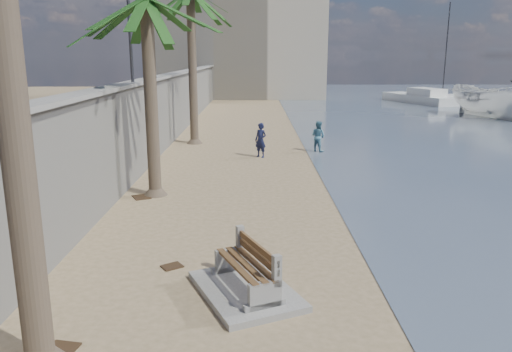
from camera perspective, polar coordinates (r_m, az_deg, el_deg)
name	(u,v)px	position (r m, az deg, el deg)	size (l,w,h in m)	color
seawall	(168,110)	(27.50, -10.00, 7.49)	(0.45, 70.00, 3.50)	gray
wall_cap	(167,76)	(27.38, -10.15, 11.24)	(0.80, 70.00, 0.12)	gray
end_building	(242,34)	(59.03, -1.63, 15.93)	(18.00, 12.00, 14.00)	#B7AA93
bench_far	(246,273)	(9.92, -1.18, -11.05)	(2.46, 2.84, 1.00)	gray
palm_mid	(146,3)	(16.62, -12.44, 18.79)	(5.00, 5.00, 7.14)	brown
person_a	(261,138)	(22.94, 0.54, 4.40)	(0.66, 0.45, 1.83)	#141837
person_b	(318,135)	(24.58, 7.12, 4.71)	(0.80, 0.62, 1.65)	teal
boat_cruiser	(490,100)	(42.13, 25.19, 7.88)	(2.91, 3.00, 3.43)	silver
yacht_far	(419,99)	(52.87, 18.11, 8.34)	(9.10, 2.55, 1.50)	silver
sailboat_west	(442,98)	(55.18, 20.49, 8.30)	(7.61, 6.21, 9.81)	silver
debris_b	(59,352)	(8.92, -21.61, -18.19)	(0.59, 0.47, 0.03)	#382616
debris_c	(142,197)	(16.96, -12.95, -2.36)	(0.63, 0.51, 0.03)	#382616
debris_d	(172,266)	(11.42, -9.58, -10.14)	(0.44, 0.35, 0.03)	#382616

